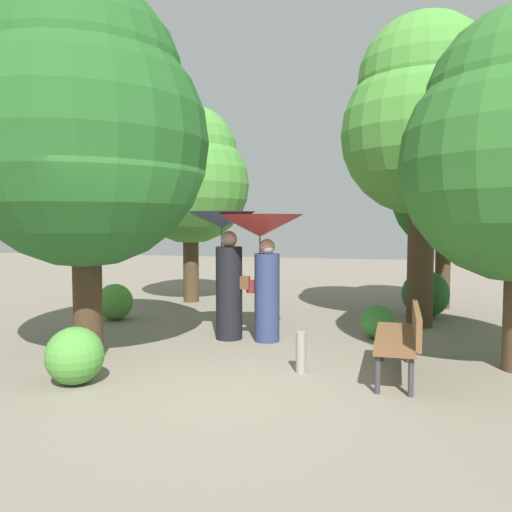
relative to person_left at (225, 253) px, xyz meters
name	(u,v)px	position (x,y,z in m)	size (l,w,h in m)	color
ground_plane	(202,379)	(0.37, -2.03, -1.35)	(40.00, 40.00, 0.00)	gray
person_left	(225,253)	(0.00, 0.00, 0.00)	(1.07, 1.07, 1.99)	black
person_right	(262,244)	(0.59, 0.00, 0.15)	(1.32, 1.32, 1.94)	navy
park_bench	(402,334)	(2.63, -1.38, -0.84)	(0.52, 1.51, 0.83)	#38383D
tree_near_left	(190,175)	(-1.90, 3.32, 1.55)	(2.66, 2.66, 4.45)	#4C3823
tree_near_right	(445,189)	(3.59, 3.82, 1.16)	(2.13, 2.13, 3.79)	#42301E
tree_mid_left	(84,124)	(-1.43, -1.55, 1.76)	(3.27, 3.27, 4.94)	#42301E
tree_far_back	(423,118)	(3.01, 1.75, 2.26)	(2.80, 2.80, 5.35)	#42301E
bush_path_left	(75,356)	(-0.94, -2.57, -1.02)	(0.65, 0.65, 0.65)	#4C9338
bush_path_right	(378,322)	(2.32, 0.58, -1.09)	(0.52, 0.52, 0.52)	#387F33
bush_behind_bench	(425,294)	(3.17, 2.67, -0.90)	(0.90, 0.90, 0.90)	#235B23
bush_far_side	(115,302)	(-2.48, 0.94, -1.01)	(0.67, 0.67, 0.67)	#4C9338
path_marker_post	(301,352)	(1.45, -1.51, -1.10)	(0.12, 0.12, 0.50)	gray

